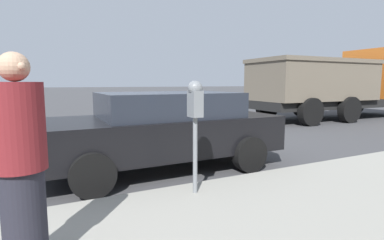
% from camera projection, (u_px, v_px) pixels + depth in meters
% --- Properties ---
extents(ground_plane, '(220.00, 220.00, 0.00)m').
position_uv_depth(ground_plane, '(113.00, 162.00, 6.04)').
color(ground_plane, '#424244').
extents(parking_meter, '(0.21, 0.19, 1.48)m').
position_uv_depth(parking_meter, '(195.00, 108.00, 3.86)').
color(parking_meter, gray).
rests_on(parking_meter, sidewalk).
extents(car_black, '(2.08, 4.35, 1.41)m').
position_uv_depth(car_black, '(162.00, 128.00, 5.51)').
color(car_black, black).
rests_on(car_black, ground_plane).
extents(dump_truck, '(2.95, 8.46, 3.13)m').
position_uv_depth(dump_truck, '(341.00, 82.00, 13.29)').
color(dump_truck, black).
rests_on(dump_truck, ground_plane).
extents(pedestrian, '(0.38, 0.38, 1.68)m').
position_uv_depth(pedestrian, '(21.00, 165.00, 2.27)').
color(pedestrian, '#23232D').
rests_on(pedestrian, sidewalk).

